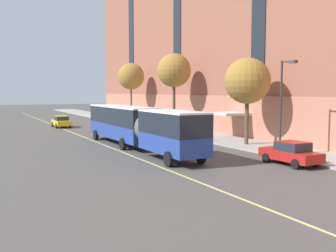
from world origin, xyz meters
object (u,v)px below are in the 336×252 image
Objects in this scene: city_bus at (137,125)px; street_tree_far_uptown at (174,71)px; parked_car_green_0 at (161,129)px; taxi_cab at (61,122)px; street_lamp at (283,98)px; parked_car_red_3 at (291,153)px; street_tree_mid_block at (247,81)px; fire_hydrant at (211,137)px; street_tree_far_downtown at (131,77)px.

city_bus is 15.71m from street_tree_far_uptown.
city_bus is 2.07× the size of street_tree_far_uptown.
city_bus is at bearing -127.38° from parked_car_green_0.
street_lamp reaches higher than taxi_cab.
taxi_cab is (-1.42, 23.40, -1.26)m from city_bus.
parked_car_red_3 is 0.46× the size of street_tree_far_uptown.
parked_car_red_3 is (0.08, -19.38, -0.00)m from parked_car_green_0.
parked_car_red_3 is at bearing -89.76° from parked_car_green_0.
city_bus is 10.50m from street_tree_mid_block.
street_lamp is (-1.43, -6.00, -1.35)m from street_tree_mid_block.
taxi_cab is at bearing 102.69° from parked_car_red_3.
parked_car_green_0 is 7.92m from street_tree_far_uptown.
fire_hydrant is at bearing -67.37° from taxi_cab.
parked_car_red_3 is 0.56× the size of street_tree_mid_block.
parked_car_red_3 is 23.63m from street_tree_far_uptown.
fire_hydrant is at bearing -77.07° from parked_car_green_0.
parked_car_red_3 is at bearing -109.93° from street_tree_mid_block.
street_tree_far_uptown is 20.13m from street_lamp.
taxi_cab is at bearing 132.14° from street_tree_far_uptown.
street_tree_far_uptown is 13.87m from street_tree_far_downtown.
parked_car_red_3 is at bearing -94.92° from street_tree_far_downtown.
taxi_cab is 17.52m from street_tree_far_uptown.
street_tree_mid_block reaches higher than parked_car_green_0.
street_tree_far_downtown reaches higher than taxi_cab.
city_bus is 27.41m from street_tree_far_downtown.
parked_car_green_0 is 18.40m from street_tree_far_downtown.
city_bus reaches higher than parked_car_red_3.
fire_hydrant is at bearing 6.37° from city_bus.
parked_car_green_0 is 0.62× the size of street_lamp.
street_tree_mid_block is at bearing -65.89° from fire_hydrant.
street_tree_mid_block is at bearing 76.62° from street_lamp.
street_lamp is (-1.43, -19.86, -2.91)m from street_tree_far_uptown.
street_tree_mid_block is 10.66× the size of fire_hydrant.
parked_car_red_3 is at bearing -77.31° from taxi_cab.
street_tree_far_uptown is (9.50, 11.35, 5.27)m from city_bus.
city_bus reaches higher than fire_hydrant.
parked_car_red_3 is (6.37, -11.15, -1.26)m from city_bus.
street_tree_far_downtown reaches higher than street_lamp.
street_tree_mid_block reaches higher than taxi_cab.
street_lamp is at bearing -103.38° from street_tree_mid_block.
street_lamp is 10.19m from fire_hydrant.
street_tree_far_uptown is at bearing 82.08° from parked_car_red_3.
parked_car_green_0 is 17.02m from taxi_cab.
parked_car_red_3 is at bearing -60.28° from city_bus.
street_tree_far_downtown is 1.29× the size of street_lamp.
city_bus is 23.48m from taxi_cab.
street_tree_far_downtown reaches higher than city_bus.
parked_car_red_3 reaches higher than fire_hydrant.
street_tree_far_uptown is 12.58m from fire_hydrant.
fire_hydrant is at bearing 82.42° from parked_car_red_3.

